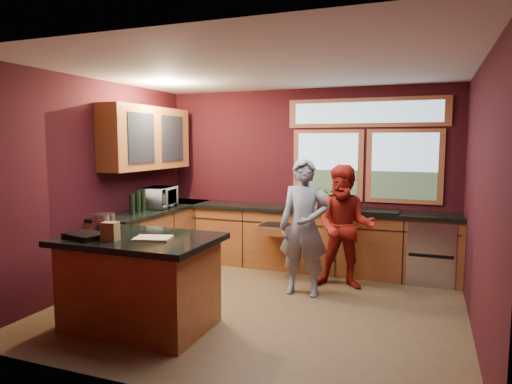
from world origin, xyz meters
The scene contains 14 objects.
floor centered at (0.00, 0.00, 0.00)m, with size 4.50×4.50×0.00m, color brown.
room_shell centered at (-0.60, 0.32, 1.80)m, with size 4.52×4.02×2.71m.
back_counter centered at (0.20, 1.70, 0.46)m, with size 4.50×0.64×0.93m.
left_counter centered at (-1.95, 0.85, 0.47)m, with size 0.64×2.30×0.93m.
island centered at (-0.93, -1.01, 0.48)m, with size 1.55×1.05×0.95m.
person_grey centered at (0.37, 0.58, 0.85)m, with size 0.62×0.41×1.70m, color slate.
person_red centered at (0.79, 1.02, 0.80)m, with size 0.78×0.61×1.61m, color maroon.
microwave centered at (-1.92, 0.90, 1.08)m, with size 0.55×0.37×0.30m, color #999999.
potted_plant centered at (0.51, 1.75, 1.12)m, with size 0.34×0.29×0.37m, color #999999.
paper_towel centered at (0.20, 1.70, 1.07)m, with size 0.12×0.12×0.28m, color white.
cutting_board centered at (-0.73, -1.06, 0.95)m, with size 0.35×0.25×0.02m, color tan.
stock_pot centered at (-1.48, -0.86, 1.03)m, with size 0.24×0.24×0.18m, color #BABABF.
paper_bag centered at (-1.08, -1.26, 1.03)m, with size 0.15×0.12×0.18m, color brown.
black_tray centered at (-1.38, -1.26, 0.97)m, with size 0.40×0.28×0.05m, color black.
Camera 1 is at (1.79, -4.82, 1.89)m, focal length 32.00 mm.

